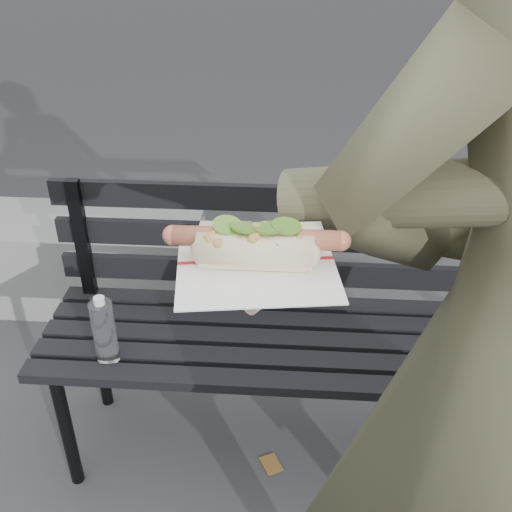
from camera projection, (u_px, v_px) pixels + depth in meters
The scene contains 3 objects.
park_bench at pixel (290, 312), 1.80m from camera, with size 1.50×0.44×0.88m.
concrete_block at pixel (68, 259), 2.67m from camera, with size 1.20×0.40×0.40m, color slate.
held_hotdog at pixel (418, 209), 0.76m from camera, with size 0.64×0.32×0.20m.
Camera 1 is at (-0.10, -0.57, 1.61)m, focal length 42.00 mm.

